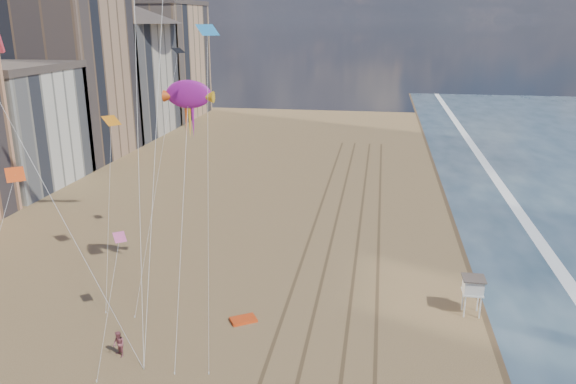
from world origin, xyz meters
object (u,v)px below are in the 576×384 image
object	(u,v)px
lifeguard_stand	(473,286)
grounded_kite	(243,320)
kite_flyer_b	(119,344)
show_kite	(188,95)

from	to	relation	value
lifeguard_stand	grounded_kite	world-z (taller)	lifeguard_stand
lifeguard_stand	grounded_kite	xyz separation A→B (m)	(-17.78, -4.06, -2.36)
lifeguard_stand	grounded_kite	size ratio (longest dim) A/B	1.62
grounded_kite	kite_flyer_b	xyz separation A→B (m)	(-7.45, -6.11, 0.84)
grounded_kite	show_kite	world-z (taller)	show_kite
show_kite	grounded_kite	bearing A→B (deg)	-37.02
show_kite	kite_flyer_b	bearing A→B (deg)	-104.94
grounded_kite	show_kite	bearing A→B (deg)	110.99
show_kite	kite_flyer_b	distance (m)	19.07
lifeguard_stand	show_kite	xyz separation A→B (m)	(-22.62, -0.41, 14.66)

